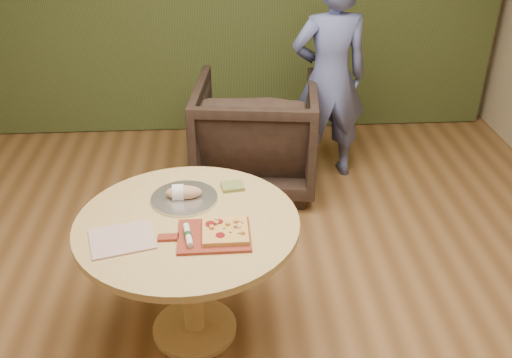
{
  "coord_description": "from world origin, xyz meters",
  "views": [
    {
      "loc": [
        -0.14,
        -2.27,
        2.37
      ],
      "look_at": [
        0.02,
        0.25,
        0.91
      ],
      "focal_mm": 40.0,
      "sensor_mm": 36.0,
      "label": 1
    }
  ],
  "objects_px": {
    "armchair": "(256,129)",
    "person_standing": "(329,78)",
    "flatbread_pizza": "(225,231)",
    "cutlery_roll": "(188,235)",
    "pedestal_table": "(189,243)",
    "pizza_paddle": "(212,236)",
    "serving_tray": "(184,198)",
    "bread_roll": "(182,192)"
  },
  "relations": [
    {
      "from": "bread_roll",
      "to": "cutlery_roll",
      "type": "bearing_deg",
      "value": -83.07
    },
    {
      "from": "person_standing",
      "to": "pizza_paddle",
      "type": "bearing_deg",
      "value": 58.7
    },
    {
      "from": "flatbread_pizza",
      "to": "serving_tray",
      "type": "distance_m",
      "value": 0.4
    },
    {
      "from": "pizza_paddle",
      "to": "cutlery_roll",
      "type": "height_order",
      "value": "cutlery_roll"
    },
    {
      "from": "pedestal_table",
      "to": "person_standing",
      "type": "xyz_separation_m",
      "value": [
        1.03,
        1.77,
        0.23
      ]
    },
    {
      "from": "pedestal_table",
      "to": "pizza_paddle",
      "type": "height_order",
      "value": "pizza_paddle"
    },
    {
      "from": "pedestal_table",
      "to": "pizza_paddle",
      "type": "distance_m",
      "value": 0.24
    },
    {
      "from": "person_standing",
      "to": "cutlery_roll",
      "type": "bearing_deg",
      "value": 56.23
    },
    {
      "from": "pedestal_table",
      "to": "person_standing",
      "type": "relative_size",
      "value": 0.68
    },
    {
      "from": "pedestal_table",
      "to": "serving_tray",
      "type": "relative_size",
      "value": 3.2
    },
    {
      "from": "pedestal_table",
      "to": "pizza_paddle",
      "type": "relative_size",
      "value": 2.55
    },
    {
      "from": "bread_roll",
      "to": "flatbread_pizza",
      "type": "bearing_deg",
      "value": -56.96
    },
    {
      "from": "pizza_paddle",
      "to": "flatbread_pizza",
      "type": "distance_m",
      "value": 0.07
    },
    {
      "from": "pedestal_table",
      "to": "flatbread_pizza",
      "type": "height_order",
      "value": "flatbread_pizza"
    },
    {
      "from": "pizza_paddle",
      "to": "bread_roll",
      "type": "bearing_deg",
      "value": 113.48
    },
    {
      "from": "flatbread_pizza",
      "to": "cutlery_roll",
      "type": "relative_size",
      "value": 1.12
    },
    {
      "from": "flatbread_pizza",
      "to": "bread_roll",
      "type": "xyz_separation_m",
      "value": [
        -0.22,
        0.34,
        0.02
      ]
    },
    {
      "from": "person_standing",
      "to": "pedestal_table",
      "type": "bearing_deg",
      "value": 53.74
    },
    {
      "from": "pizza_paddle",
      "to": "flatbread_pizza",
      "type": "relative_size",
      "value": 2.01
    },
    {
      "from": "pizza_paddle",
      "to": "serving_tray",
      "type": "bearing_deg",
      "value": 112.26
    },
    {
      "from": "bread_roll",
      "to": "armchair",
      "type": "relative_size",
      "value": 0.2
    },
    {
      "from": "pizza_paddle",
      "to": "bread_roll",
      "type": "relative_size",
      "value": 2.31
    },
    {
      "from": "pizza_paddle",
      "to": "armchair",
      "type": "bearing_deg",
      "value": 79.03
    },
    {
      "from": "flatbread_pizza",
      "to": "bread_roll",
      "type": "distance_m",
      "value": 0.41
    },
    {
      "from": "flatbread_pizza",
      "to": "cutlery_roll",
      "type": "bearing_deg",
      "value": -171.01
    },
    {
      "from": "pizza_paddle",
      "to": "flatbread_pizza",
      "type": "height_order",
      "value": "flatbread_pizza"
    },
    {
      "from": "pedestal_table",
      "to": "flatbread_pizza",
      "type": "xyz_separation_m",
      "value": [
        0.19,
        -0.14,
        0.17
      ]
    },
    {
      "from": "pedestal_table",
      "to": "serving_tray",
      "type": "distance_m",
      "value": 0.25
    },
    {
      "from": "serving_tray",
      "to": "armchair",
      "type": "xyz_separation_m",
      "value": [
        0.47,
        1.45,
        -0.28
      ]
    },
    {
      "from": "flatbread_pizza",
      "to": "bread_roll",
      "type": "height_order",
      "value": "bread_roll"
    },
    {
      "from": "cutlery_roll",
      "to": "bread_roll",
      "type": "distance_m",
      "value": 0.37
    },
    {
      "from": "flatbread_pizza",
      "to": "person_standing",
      "type": "distance_m",
      "value": 2.09
    },
    {
      "from": "armchair",
      "to": "person_standing",
      "type": "height_order",
      "value": "person_standing"
    },
    {
      "from": "pedestal_table",
      "to": "person_standing",
      "type": "distance_m",
      "value": 2.06
    },
    {
      "from": "armchair",
      "to": "serving_tray",
      "type": "bearing_deg",
      "value": 78.82
    },
    {
      "from": "flatbread_pizza",
      "to": "serving_tray",
      "type": "bearing_deg",
      "value": 121.98
    },
    {
      "from": "pedestal_table",
      "to": "pizza_paddle",
      "type": "xyz_separation_m",
      "value": [
        0.13,
        -0.15,
        0.15
      ]
    },
    {
      "from": "pizza_paddle",
      "to": "serving_tray",
      "type": "xyz_separation_m",
      "value": [
        -0.15,
        0.35,
        -0.0
      ]
    },
    {
      "from": "serving_tray",
      "to": "bread_roll",
      "type": "xyz_separation_m",
      "value": [
        -0.01,
        0.0,
        0.04
      ]
    },
    {
      "from": "serving_tray",
      "to": "pizza_paddle",
      "type": "bearing_deg",
      "value": -67.02
    },
    {
      "from": "cutlery_roll",
      "to": "flatbread_pizza",
      "type": "bearing_deg",
      "value": -0.33
    },
    {
      "from": "armchair",
      "to": "person_standing",
      "type": "relative_size",
      "value": 0.57
    }
  ]
}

